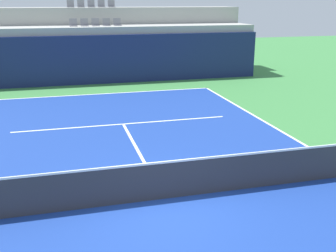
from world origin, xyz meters
TOP-DOWN VIEW (x-y plane):
  - ground_plane at (0.00, 0.00)m, footprint 80.00×80.00m
  - court_surface at (0.00, 0.00)m, footprint 11.00×24.00m
  - baseline_far at (0.00, 11.95)m, footprint 11.00×0.10m
  - service_line_far at (0.00, 6.40)m, footprint 8.26×0.10m
  - centre_service_line at (0.00, 3.20)m, footprint 0.10×6.40m
  - back_wall at (0.00, 14.77)m, footprint 19.09×0.30m
  - stands_tier_lower at (0.00, 16.12)m, footprint 19.09×2.40m
  - stands_tier_upper at (0.00, 18.52)m, footprint 19.09×2.40m
  - seating_row_lower at (0.00, 16.21)m, footprint 3.00×0.44m
  - seating_row_upper at (0.00, 18.61)m, footprint 3.00×0.44m
  - tennis_net at (0.00, 0.00)m, footprint 11.08×0.08m

SIDE VIEW (x-z plane):
  - ground_plane at x=0.00m, z-range 0.00..0.00m
  - court_surface at x=0.00m, z-range 0.00..0.01m
  - baseline_far at x=0.00m, z-range 0.01..0.01m
  - service_line_far at x=0.00m, z-range 0.01..0.01m
  - centre_service_line at x=0.00m, z-range 0.01..0.01m
  - tennis_net at x=0.00m, z-range -0.03..1.04m
  - back_wall at x=0.00m, z-range 0.00..2.74m
  - stands_tier_lower at x=0.00m, z-range 0.00..3.15m
  - stands_tier_upper at x=0.00m, z-range 0.00..4.17m
  - seating_row_lower at x=0.00m, z-range 3.06..3.50m
  - seating_row_upper at x=0.00m, z-range 4.08..4.52m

